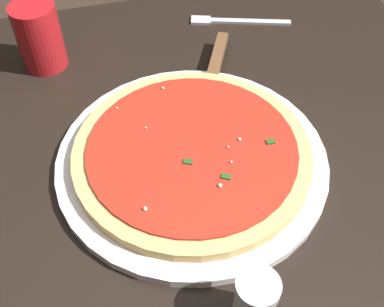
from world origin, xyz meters
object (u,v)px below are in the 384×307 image
cup_tall_drink (39,36)px  parmesan_shaker (255,300)px  fork (234,21)px  pizza_server (213,75)px  serving_plate (192,160)px  pizza (192,152)px

cup_tall_drink → parmesan_shaker: (0.19, -0.50, -0.02)m
cup_tall_drink → fork: 0.35m
pizza_server → fork: 0.18m
serving_plate → pizza: pizza is taller
serving_plate → cup_tall_drink: 0.34m
pizza_server → fork: pizza_server is taller
serving_plate → pizza: (0.00, -0.00, 0.02)m
cup_tall_drink → fork: cup_tall_drink is taller
cup_tall_drink → fork: size_ratio=0.60×
pizza_server → pizza: bearing=-116.3°
serving_plate → parmesan_shaker: (0.01, -0.23, 0.03)m
pizza_server → parmesan_shaker: (-0.07, -0.38, 0.02)m
serving_plate → fork: bearing=62.0°
cup_tall_drink → parmesan_shaker: bearing=-69.6°
serving_plate → pizza_server: pizza_server is taller
serving_plate → cup_tall_drink: cup_tall_drink is taller
fork → pizza_server: bearing=-119.5°
pizza_server → parmesan_shaker: parmesan_shaker is taller
pizza_server → cup_tall_drink: cup_tall_drink is taller
pizza → cup_tall_drink: (-0.18, 0.28, 0.03)m
pizza → pizza_server: pizza is taller
pizza → serving_plate: bearing=118.5°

